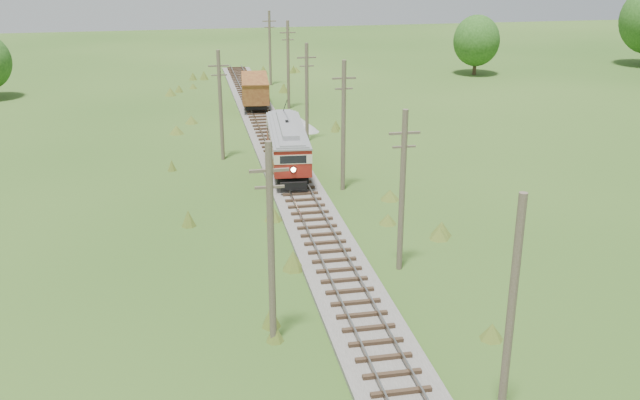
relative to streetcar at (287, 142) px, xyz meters
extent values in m
cube|color=#605B54|center=(0.00, -1.46, -2.30)|extent=(3.60, 96.00, 0.25)
cube|color=#726659|center=(-0.72, -1.46, -1.94)|extent=(0.08, 96.00, 0.17)
cube|color=#726659|center=(0.72, -1.46, -1.94)|extent=(0.08, 96.00, 0.17)
cube|color=#2D2116|center=(0.00, -1.46, -2.09)|extent=(2.40, 96.00, 0.16)
cube|color=black|center=(0.00, 0.00, -1.45)|extent=(2.92, 10.13, 0.41)
cube|color=maroon|center=(0.00, 0.00, -0.55)|extent=(3.37, 11.03, 1.00)
cube|color=beige|center=(0.00, 0.00, 0.27)|extent=(3.40, 11.08, 0.63)
cube|color=black|center=(0.00, 0.00, 0.27)|extent=(3.39, 10.60, 0.50)
cube|color=maroon|center=(0.00, 0.00, 0.72)|extent=(3.37, 11.03, 0.27)
cube|color=gray|center=(0.00, 0.00, 1.02)|extent=(3.43, 11.14, 0.34)
cube|color=gray|center=(0.00, 0.00, 1.33)|extent=(1.77, 8.21, 0.36)
sphere|color=#FFF2BF|center=(-0.43, -5.49, -0.41)|extent=(0.33, 0.33, 0.33)
cylinder|color=black|center=(0.13, 1.63, 2.35)|extent=(0.38, 4.21, 1.75)
cylinder|color=black|center=(-1.00, -4.04, -1.50)|extent=(0.16, 0.73, 0.72)
cylinder|color=black|center=(0.36, -4.15, -1.50)|extent=(0.16, 0.73, 0.72)
cylinder|color=black|center=(-0.36, 4.15, -1.50)|extent=(0.16, 0.73, 0.72)
cylinder|color=black|center=(1.00, 4.05, -1.50)|extent=(0.16, 0.73, 0.72)
cube|color=black|center=(0.00, 22.03, -1.51)|extent=(2.65, 7.30, 0.50)
cube|color=#642D17|center=(0.00, 22.03, -0.27)|extent=(3.23, 8.13, 1.99)
cube|color=#642D17|center=(0.00, 22.03, 0.77)|extent=(3.30, 8.30, 0.12)
cylinder|color=black|center=(-0.94, 19.72, -1.46)|extent=(0.18, 0.80, 0.79)
cylinder|color=black|center=(0.54, 19.60, -1.46)|extent=(0.18, 0.80, 0.79)
cylinder|color=black|center=(-0.54, 24.47, -1.46)|extent=(0.18, 0.80, 0.79)
cylinder|color=black|center=(0.94, 24.35, -1.46)|extent=(0.18, 0.80, 0.79)
cone|color=gray|center=(2.81, 12.84, -1.76)|extent=(3.53, 3.53, 1.32)
cone|color=gray|center=(3.69, 11.74, -2.03)|extent=(1.98, 1.98, 0.77)
cylinder|color=brown|center=(3.10, -30.46, 1.98)|extent=(0.30, 0.30, 8.80)
cylinder|color=brown|center=(3.30, -17.46, 1.88)|extent=(0.30, 0.30, 8.60)
cube|color=brown|center=(3.30, -17.46, 4.98)|extent=(1.60, 0.12, 0.12)
cube|color=brown|center=(3.30, -17.46, 4.28)|extent=(1.20, 0.10, 0.10)
cylinder|color=brown|center=(3.20, -4.46, 2.08)|extent=(0.30, 0.30, 9.00)
cube|color=brown|center=(3.20, -4.46, 5.38)|extent=(1.60, 0.12, 0.12)
cube|color=brown|center=(3.20, -4.46, 4.68)|extent=(1.20, 0.10, 0.10)
cylinder|color=brown|center=(3.00, 8.54, 1.78)|extent=(0.30, 0.30, 8.40)
cube|color=brown|center=(3.00, 8.54, 4.78)|extent=(1.60, 0.12, 0.12)
cube|color=brown|center=(3.00, 8.54, 4.08)|extent=(1.20, 0.10, 0.10)
cylinder|color=brown|center=(3.40, 21.54, 2.03)|extent=(0.30, 0.30, 8.90)
cube|color=brown|center=(3.40, 21.54, 5.28)|extent=(1.60, 0.12, 0.12)
cube|color=brown|center=(3.40, 21.54, 4.58)|extent=(1.20, 0.10, 0.10)
cylinder|color=brown|center=(3.20, 34.54, 1.93)|extent=(0.30, 0.30, 8.70)
cube|color=brown|center=(3.20, 34.54, 5.08)|extent=(1.60, 0.12, 0.12)
cube|color=brown|center=(3.20, 34.54, 4.38)|extent=(1.20, 0.10, 0.10)
cylinder|color=brown|center=(-4.20, -23.46, 2.08)|extent=(0.30, 0.30, 9.00)
cube|color=brown|center=(-4.20, -23.46, 5.38)|extent=(1.60, 0.12, 0.12)
cube|color=brown|center=(-4.20, -23.46, 4.68)|extent=(1.20, 0.10, 0.10)
cylinder|color=brown|center=(-4.50, 4.54, 1.88)|extent=(0.30, 0.30, 8.60)
cube|color=brown|center=(-4.50, 4.54, 4.98)|extent=(1.60, 0.12, 0.12)
cube|color=brown|center=(-4.50, 4.54, 4.28)|extent=(1.20, 0.10, 0.10)
cylinder|color=#38281C|center=(30.00, 36.54, -1.16)|extent=(0.50, 0.50, 2.52)
ellipsoid|color=#1D4514|center=(30.00, 36.54, 1.92)|extent=(5.88, 5.88, 6.47)
camera|label=1|loc=(-7.39, -50.20, 13.94)|focal=40.00mm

